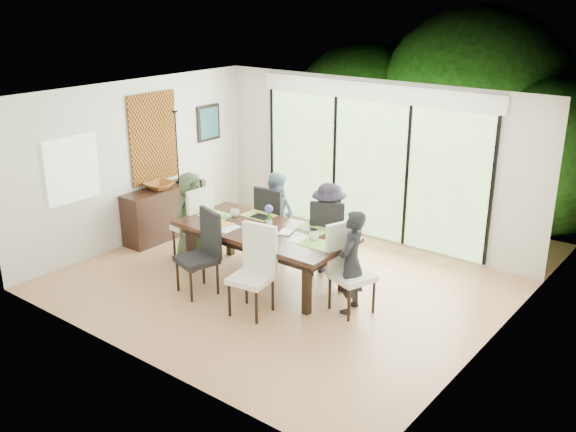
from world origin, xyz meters
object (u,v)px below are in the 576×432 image
Objects in this scene: chair_near_right at (251,272)px; person_far_left at (276,215)px; person_left_end at (192,215)px; person_far_right at (329,229)px; chair_left_end at (191,221)px; cup_b at (268,230)px; chair_right_end at (352,270)px; vase at (269,225)px; chair_far_left at (277,221)px; laptop at (216,218)px; table_top at (264,231)px; bowl at (159,186)px; chair_far_right at (329,235)px; chair_near_left at (196,253)px; cup_a at (235,213)px; sideboard at (165,212)px; person_right_end at (351,262)px; cup_c at (314,236)px.

person_far_left is (-0.95, 1.70, 0.10)m from chair_near_right.
person_far_right is at bearing -66.94° from person_left_end.
chair_near_right is at bearing 70.39° from chair_left_end.
person_far_left and person_far_right have the same top height.
chair_left_end is at bearing 90.82° from person_left_end.
cup_b is (-0.35, 0.77, 0.27)m from chair_near_right.
vase is at bearing 107.05° from chair_right_end.
laptop is (-0.40, -0.95, 0.23)m from chair_far_left.
chair_right_end is at bearing 0.00° from table_top.
laptop is (-0.90, -0.15, -0.05)m from vase.
person_far_left reaches higher than bowl.
vase is (1.53, 0.05, 0.18)m from person_left_end.
chair_far_right is 2.02m from chair_near_left.
chair_near_right is at bearing -20.37° from bowl.
chair_near_right is 9.17× the size of vase.
cup_a is at bearing 26.86° from person_far_right.
vase is at bearing 118.98° from person_far_left.
sideboard is at bearing 120.78° from laptop.
cup_b is at bearing -33.69° from table_top.
bowl is (-1.81, 0.10, 0.07)m from cup_a.
person_left_end is 1.00× the size of person_right_end.
chair_far_right reaches higher than table_top.
person_left_end is 1.32m from person_far_left.
cup_a is at bearing 66.13° from person_far_left.
chair_left_end is at bearing 155.57° from chair_near_left.
chair_far_left is at bearing 109.92° from chair_near_right.
chair_far_right is 0.85× the size of person_right_end.
person_left_end is (0.02, 0.00, 0.10)m from chair_left_end.
table_top is 1.48m from person_right_end.
chair_far_left is 1.06m from laptop.
person_far_right is 12.90× the size of cup_b.
bowl is (-3.31, 0.15, 0.07)m from cup_c.
person_left_end reaches higher than cup_a.
chair_near_left is at bearing -130.78° from person_left_end.
chair_near_left is at bearing -119.89° from table_top.
bowl is (-2.06, -0.58, 0.24)m from person_far_left.
table_top is at bearing -89.18° from person_left_end.
table_top is at bearing -135.00° from vase.
chair_left_end is 1.00× the size of chair_near_left.
person_far_left is at bearing -50.32° from person_left_end.
chair_far_left is 9.17× the size of vase.
person_far_left is at bearing 104.91° from chair_near_left.
vase is at bearing -105.02° from person_right_end.
chair_near_left is 8.87× the size of cup_c.
vase is at bearing 107.08° from chair_near_right.
bowl is at bearing -99.90° from chair_left_end.
table_top is 5.59× the size of bowl.
person_far_left reaches higher than chair_near_right.
chair_far_right is 0.85× the size of person_far_left.
bowl reaches higher than vase.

